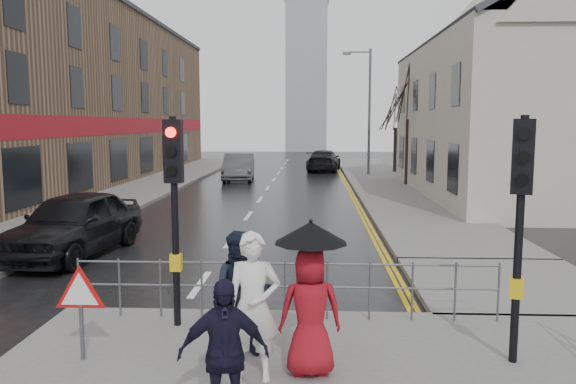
# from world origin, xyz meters

# --- Properties ---
(ground) EXTENTS (120.00, 120.00, 0.00)m
(ground) POSITION_xyz_m (0.00, 0.00, 0.00)
(ground) COLOR black
(ground) RESTS_ON ground
(left_pavement) EXTENTS (4.00, 44.00, 0.14)m
(left_pavement) POSITION_xyz_m (-6.50, 23.00, 0.07)
(left_pavement) COLOR #605E5B
(left_pavement) RESTS_ON ground
(right_pavement) EXTENTS (4.00, 40.00, 0.14)m
(right_pavement) POSITION_xyz_m (6.50, 25.00, 0.07)
(right_pavement) COLOR #605E5B
(right_pavement) RESTS_ON ground
(pavement_bridge_right) EXTENTS (4.00, 4.20, 0.14)m
(pavement_bridge_right) POSITION_xyz_m (6.50, 3.00, 0.07)
(pavement_bridge_right) COLOR #605E5B
(pavement_bridge_right) RESTS_ON ground
(building_left_terrace) EXTENTS (8.00, 42.00, 10.00)m
(building_left_terrace) POSITION_xyz_m (-12.00, 22.00, 5.00)
(building_left_terrace) COLOR #84664C
(building_left_terrace) RESTS_ON ground
(building_right_cream) EXTENTS (9.00, 16.40, 10.10)m
(building_right_cream) POSITION_xyz_m (12.00, 18.00, 4.78)
(building_right_cream) COLOR #B0AA99
(building_right_cream) RESTS_ON ground
(church_tower) EXTENTS (5.00, 5.00, 18.00)m
(church_tower) POSITION_xyz_m (1.50, 62.00, 9.00)
(church_tower) COLOR #999CA1
(church_tower) RESTS_ON ground
(traffic_signal_near_left) EXTENTS (0.28, 0.27, 3.40)m
(traffic_signal_near_left) POSITION_xyz_m (0.20, 0.20, 2.46)
(traffic_signal_near_left) COLOR black
(traffic_signal_near_left) RESTS_ON near_pavement
(traffic_signal_near_right) EXTENTS (0.34, 0.33, 3.40)m
(traffic_signal_near_right) POSITION_xyz_m (5.20, -1.00, 2.46)
(traffic_signal_near_right) COLOR black
(traffic_signal_near_right) RESTS_ON near_pavement
(guard_railing_front) EXTENTS (7.14, 0.04, 1.00)m
(guard_railing_front) POSITION_xyz_m (1.95, 0.60, 0.86)
(guard_railing_front) COLOR #595B5E
(guard_railing_front) RESTS_ON near_pavement
(warning_sign) EXTENTS (0.80, 0.07, 1.35)m
(warning_sign) POSITION_xyz_m (-0.80, -1.21, 1.04)
(warning_sign) COLOR #595B5E
(warning_sign) RESTS_ON near_pavement
(street_lamp) EXTENTS (1.83, 0.25, 8.00)m
(street_lamp) POSITION_xyz_m (5.82, 28.00, 4.71)
(street_lamp) COLOR #595B5E
(street_lamp) RESTS_ON right_pavement
(tree_near) EXTENTS (2.40, 2.40, 6.58)m
(tree_near) POSITION_xyz_m (7.50, 22.00, 5.14)
(tree_near) COLOR black
(tree_near) RESTS_ON right_pavement
(tree_far) EXTENTS (2.40, 2.40, 5.64)m
(tree_far) POSITION_xyz_m (8.00, 30.00, 4.42)
(tree_far) COLOR black
(tree_far) RESTS_ON right_pavement
(pedestrian_a) EXTENTS (0.71, 0.47, 1.93)m
(pedestrian_a) POSITION_xyz_m (1.66, -1.68, 1.10)
(pedestrian_a) COLOR silver
(pedestrian_a) RESTS_ON near_pavement
(pedestrian_b) EXTENTS (0.92, 0.75, 1.79)m
(pedestrian_b) POSITION_xyz_m (1.42, -0.93, 1.03)
(pedestrian_b) COLOR black
(pedestrian_b) RESTS_ON near_pavement
(pedestrian_with_umbrella) EXTENTS (0.96, 0.96, 2.04)m
(pedestrian_with_umbrella) POSITION_xyz_m (2.39, -1.50, 1.25)
(pedestrian_with_umbrella) COLOR maroon
(pedestrian_with_umbrella) RESTS_ON near_pavement
(pedestrian_d) EXTENTS (1.04, 0.58, 1.67)m
(pedestrian_d) POSITION_xyz_m (1.46, -2.89, 0.97)
(pedestrian_d) COLOR black
(pedestrian_d) RESTS_ON near_pavement
(car_parked) EXTENTS (2.56, 5.11, 1.67)m
(car_parked) POSITION_xyz_m (-3.82, 5.54, 0.84)
(car_parked) COLOR black
(car_parked) RESTS_ON ground
(car_mid) EXTENTS (2.03, 5.00, 1.62)m
(car_mid) POSITION_xyz_m (-2.09, 25.02, 0.81)
(car_mid) COLOR #424647
(car_mid) RESTS_ON ground
(car_far) EXTENTS (2.75, 5.47, 1.52)m
(car_far) POSITION_xyz_m (3.18, 31.95, 0.76)
(car_far) COLOR black
(car_far) RESTS_ON ground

